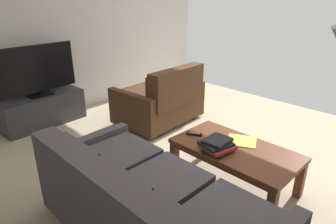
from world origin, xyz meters
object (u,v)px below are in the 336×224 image
object	(u,v)px
tv_stand	(43,110)
tv_remote	(194,134)
book_stack	(217,145)
flat_tv	(36,70)
coffee_table	(235,153)
loveseat_near	(162,100)
sofa_main	(146,208)
loose_magazine	(242,141)

from	to	relation	value
tv_stand	tv_remote	distance (m)	2.35
tv_remote	book_stack	bearing A→B (deg)	164.83
tv_stand	tv_remote	size ratio (longest dim) A/B	7.03
flat_tv	coffee_table	bearing A→B (deg)	-165.52
loveseat_near	coffee_table	distance (m)	1.67
sofa_main	coffee_table	world-z (taller)	sofa_main
sofa_main	book_stack	world-z (taller)	sofa_main
coffee_table	flat_tv	world-z (taller)	flat_tv
loose_magazine	tv_remote	bearing A→B (deg)	-88.30
coffee_table	loose_magazine	world-z (taller)	loose_magazine
flat_tv	book_stack	xyz separation A→B (m)	(-2.61, -0.53, -0.33)
tv_stand	flat_tv	xyz separation A→B (m)	(-0.00, 0.00, 0.58)
sofa_main	tv_remote	world-z (taller)	sofa_main
sofa_main	loveseat_near	size ratio (longest dim) A/B	1.56
loose_magazine	coffee_table	bearing A→B (deg)	-15.34
coffee_table	book_stack	distance (m)	0.23
book_stack	loose_magazine	world-z (taller)	book_stack
coffee_table	book_stack	xyz separation A→B (m)	(0.09, 0.17, 0.12)
coffee_table	book_stack	bearing A→B (deg)	60.61
coffee_table	loose_magazine	size ratio (longest dim) A/B	4.19
flat_tv	book_stack	size ratio (longest dim) A/B	3.41
sofa_main	loose_magazine	size ratio (longest dim) A/B	6.78
loveseat_near	tv_stand	bearing A→B (deg)	47.81
tv_remote	loose_magazine	xyz separation A→B (m)	(-0.41, -0.22, -0.01)
loveseat_near	loose_magazine	xyz separation A→B (m)	(-1.55, 0.40, 0.06)
tv_stand	tv_remote	bearing A→B (deg)	-164.51
book_stack	loose_magazine	xyz separation A→B (m)	(-0.06, -0.32, -0.05)
coffee_table	tv_remote	world-z (taller)	tv_remote
flat_tv	loose_magazine	world-z (taller)	flat_tv
flat_tv	loose_magazine	distance (m)	2.83
loveseat_near	book_stack	distance (m)	1.65
sofa_main	loveseat_near	distance (m)	2.25
tv_stand	flat_tv	size ratio (longest dim) A/B	1.06
loveseat_near	book_stack	size ratio (longest dim) A/B	3.74
loveseat_near	flat_tv	distance (m)	1.74
book_stack	tv_remote	size ratio (longest dim) A/B	1.95
book_stack	tv_remote	world-z (taller)	book_stack
sofa_main	flat_tv	world-z (taller)	flat_tv
book_stack	coffee_table	bearing A→B (deg)	-119.39
tv_stand	loose_magazine	size ratio (longest dim) A/B	4.19
sofa_main	tv_stand	world-z (taller)	sofa_main
tv_stand	flat_tv	distance (m)	0.58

